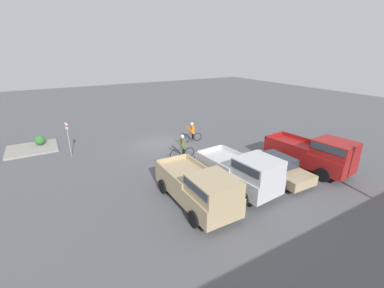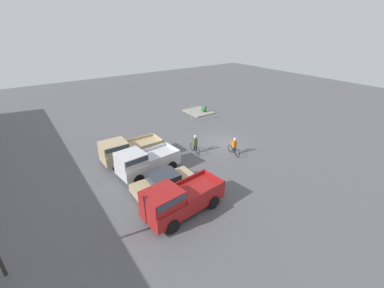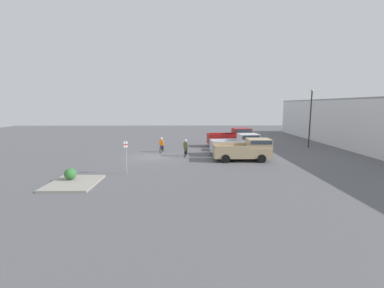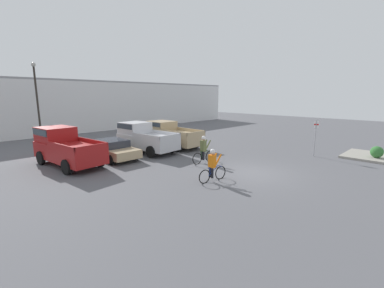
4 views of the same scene
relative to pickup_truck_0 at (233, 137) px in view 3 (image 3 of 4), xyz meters
name	(u,v)px [view 3 (image 3 of 4)]	position (x,y,z in m)	size (l,w,h in m)	color
ground_plane	(152,157)	(6.63, -9.29, -1.18)	(80.00, 80.00, 0.00)	#56565B
pickup_truck_0	(233,137)	(0.00, 0.00, 0.00)	(2.64, 5.54, 2.28)	maroon
sedan_0	(232,145)	(2.85, -0.58, -0.52)	(2.06, 4.62, 1.31)	tan
pickup_truck_1	(238,144)	(5.61, -0.36, -0.04)	(2.63, 5.07, 2.20)	silver
pickup_truck_2	(246,149)	(8.45, -0.17, -0.11)	(2.24, 5.26, 2.06)	tan
cyclist_0	(186,148)	(6.33, -5.87, -0.29)	(1.84, 0.51, 1.78)	black
cyclist_1	(162,145)	(3.98, -8.57, -0.34)	(1.79, 0.51, 1.68)	black
fire_lane_sign	(126,154)	(13.14, -10.27, 0.38)	(0.17, 0.27, 2.60)	#9E9EA3
lamppost	(311,114)	(1.17, 9.14, 2.93)	(0.36, 0.36, 7.04)	#2D2823
curb_island	(74,183)	(15.62, -13.17, -1.10)	(3.51, 3.03, 0.15)	gray
shrub	(70,174)	(15.03, -13.63, -0.64)	(0.78, 0.78, 0.78)	#337033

